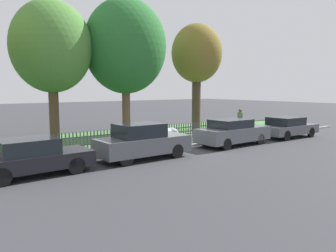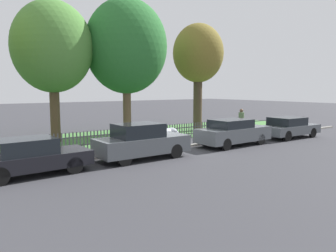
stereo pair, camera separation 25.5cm
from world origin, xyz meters
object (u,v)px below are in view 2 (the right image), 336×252
parked_car_black_saloon (141,141)px  covered_motorcycle (166,136)px  pedestrian_near_fence (241,121)px  parked_car_navy_estate (233,132)px  parked_car_silver_hatchback (31,157)px  tree_behind_motorcycle (52,47)px  tree_mid_park (126,47)px  parked_car_red_compact (288,127)px  tree_far_left (198,55)px

parked_car_black_saloon → covered_motorcycle: bearing=33.8°
pedestrian_near_fence → parked_car_navy_estate: bearing=-95.4°
parked_car_silver_hatchback → covered_motorcycle: bearing=11.3°
tree_behind_motorcycle → tree_mid_park: size_ratio=0.93×
parked_car_silver_hatchback → parked_car_red_compact: 15.32m
covered_motorcycle → tree_behind_motorcycle: tree_behind_motorcycle is taller
parked_car_navy_estate → parked_car_red_compact: size_ratio=1.07×
tree_behind_motorcycle → tree_mid_park: bearing=-9.5°
parked_car_silver_hatchback → parked_car_black_saloon: bearing=-1.8°
parked_car_navy_estate → pedestrian_near_fence: size_ratio=2.50×
parked_car_black_saloon → pedestrian_near_fence: 9.30m
parked_car_silver_hatchback → tree_behind_motorcycle: bearing=64.3°
parked_car_black_saloon → covered_motorcycle: 3.03m
parked_car_navy_estate → tree_far_left: tree_far_left is taller
parked_car_navy_estate → tree_far_left: 8.09m
tree_behind_motorcycle → parked_car_silver_hatchback: bearing=-113.6°
parked_car_silver_hatchback → pedestrian_near_fence: bearing=7.4°
parked_car_silver_hatchback → tree_far_left: tree_far_left is taller
parked_car_black_saloon → tree_mid_park: tree_mid_park is taller
parked_car_black_saloon → parked_car_red_compact: (10.72, -0.08, -0.11)m
parked_car_black_saloon → parked_car_red_compact: bearing=-0.4°
tree_behind_motorcycle → pedestrian_near_fence: 12.36m
tree_behind_motorcycle → pedestrian_near_fence: (10.61, -4.58, -4.37)m
parked_car_silver_hatchback → parked_car_navy_estate: size_ratio=0.91×
parked_car_silver_hatchback → parked_car_navy_estate: (10.39, 0.02, 0.05)m
parked_car_red_compact → covered_motorcycle: (-8.20, 1.76, -0.05)m
parked_car_black_saloon → tree_mid_park: (2.69, 6.14, 4.87)m
parked_car_silver_hatchback → parked_car_red_compact: size_ratio=0.97×
parked_car_navy_estate → tree_far_left: size_ratio=0.58×
parked_car_red_compact → tree_behind_motorcycle: 14.90m
parked_car_black_saloon → parked_car_red_compact: size_ratio=0.99×
parked_car_black_saloon → pedestrian_near_fence: pedestrian_near_fence is taller
tree_far_left → parked_car_silver_hatchback: bearing=-155.4°
parked_car_navy_estate → tree_mid_park: 8.45m
parked_car_red_compact → parked_car_black_saloon: bearing=-178.7°
parked_car_black_saloon → covered_motorcycle: parked_car_black_saloon is taller
parked_car_navy_estate → parked_car_red_compact: parked_car_navy_estate is taller
parked_car_red_compact → tree_far_left: 8.06m
parked_car_black_saloon → covered_motorcycle: (2.52, 1.68, -0.16)m
parked_car_red_compact → tree_mid_park: 11.31m
tree_far_left → pedestrian_near_fence: size_ratio=4.34×
parked_car_navy_estate → tree_mid_park: bearing=115.7°
parked_car_navy_estate → tree_behind_motorcycle: 11.10m
parked_car_navy_estate → tree_far_left: bearing=64.9°
pedestrian_near_fence → tree_mid_park: bearing=-162.0°
parked_car_silver_hatchback → parked_car_black_saloon: parked_car_black_saloon is taller
tree_behind_motorcycle → covered_motorcycle: bearing=-51.5°
tree_far_left → parked_car_navy_estate: bearing=-114.1°
pedestrian_near_fence → tree_far_left: bearing=148.2°
tree_mid_park → pedestrian_near_fence: bearing=-31.4°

